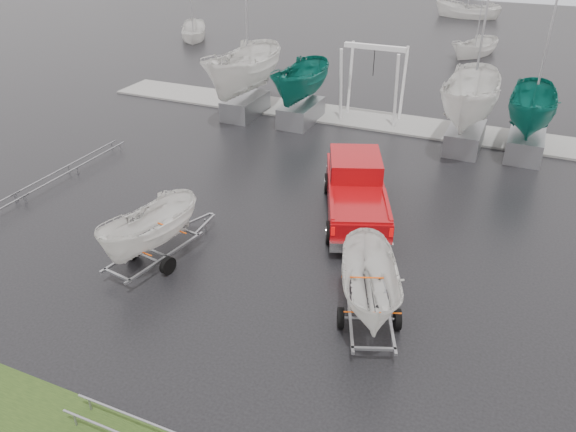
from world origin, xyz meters
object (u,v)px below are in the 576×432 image
(trailer_hitched, at_px, (374,246))
(pickup_truck, at_px, (356,187))
(trailer_parked, at_px, (146,196))
(boat_hoist, at_px, (373,73))

(trailer_hitched, bearing_deg, pickup_truck, 90.00)
(pickup_truck, distance_m, trailer_parked, 8.04)
(pickup_truck, bearing_deg, boat_hoist, 82.02)
(pickup_truck, xyz_separation_m, trailer_parked, (-5.03, -6.10, 1.44))
(trailer_parked, relative_size, boat_hoist, 1.12)
(boat_hoist, bearing_deg, pickup_truck, -76.79)
(pickup_truck, distance_m, trailer_hitched, 6.79)
(pickup_truck, height_order, boat_hoist, boat_hoist)
(pickup_truck, bearing_deg, trailer_parked, -150.73)
(trailer_parked, height_order, boat_hoist, trailer_parked)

